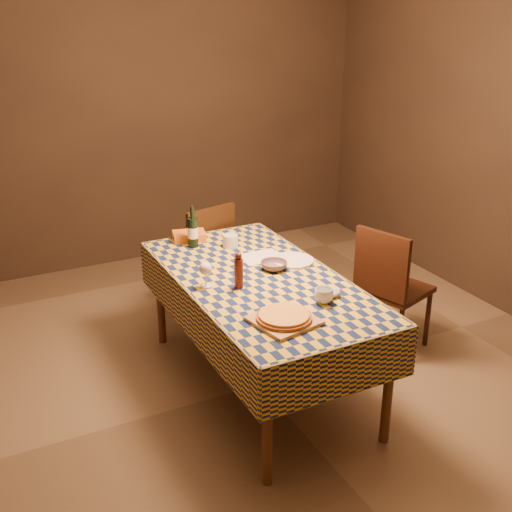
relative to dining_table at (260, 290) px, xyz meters
The scene contains 16 objects.
room 0.66m from the dining_table, ahead, with size 5.00×5.10×2.70m.
dining_table is the anchor object (origin of this frame).
cutting_board 0.59m from the dining_table, 104.23° to the right, with size 0.31×0.31×0.02m, color #9F794B.
pizza 0.59m from the dining_table, 104.23° to the right, with size 0.38×0.38×0.03m.
pepper_mill 0.26m from the dining_table, 160.06° to the right, with size 0.06×0.06×0.22m.
bowl 0.19m from the dining_table, 29.60° to the left, with size 0.17×0.17×0.05m, color #644A54.
wine_glass 0.39m from the dining_table, behind, with size 0.08×0.08×0.16m.
wine_bottle 0.73m from the dining_table, 103.59° to the left, with size 0.09×0.09×0.29m.
deli_tub 0.58m from the dining_table, 83.80° to the left, with size 0.10×0.10×0.09m, color silver.
takeout_container 0.84m from the dining_table, 99.82° to the left, with size 0.23×0.16×0.06m, color orange.
white_plate 0.35m from the dining_table, 24.07° to the left, with size 0.27×0.27×0.02m, color white.
tumbler 0.50m from the dining_table, 69.35° to the right, with size 0.11×0.11×0.09m, color white.
flour_patch 0.35m from the dining_table, 61.55° to the left, with size 0.27×0.21×0.00m, color silver.
flour_bag 0.48m from the dining_table, 59.54° to the right, with size 0.15×0.11×0.04m, color #ACB5DC.
chair_far 1.09m from the dining_table, 86.64° to the left, with size 0.50×0.51×0.93m.
chair_right 1.03m from the dining_table, ahead, with size 0.54×0.53×0.93m.
Camera 1 is at (-1.63, -3.19, 2.39)m, focal length 45.00 mm.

